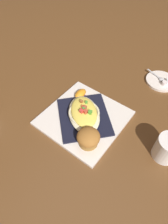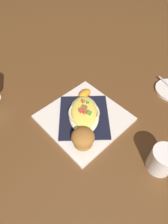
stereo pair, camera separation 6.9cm
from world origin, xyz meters
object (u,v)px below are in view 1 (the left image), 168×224
Objects in this scene: muffin at (88,138)px; coffee_mug at (167,149)px; creamer_cup_0 at (165,83)px; orange_garnish at (81,94)px; spoon at (160,78)px; square_plate at (84,118)px; gratin_dish at (84,113)px; creamer_saucer at (161,81)px.

coffee_mug reaches higher than muffin.
creamer_cup_0 is (-0.31, -0.14, -0.02)m from coffee_mug.
orange_garnish is 0.37m from spoon.
orange_garnish is at bearing -134.56° from square_plate.
spoon is at bearing -128.31° from creamer_cup_0.
creamer_cup_0 is at bearing 155.19° from gratin_dish.
orange_garnish is at bearing -94.74° from coffee_mug.
gratin_dish is 1.91× the size of coffee_mug.
orange_garnish is at bearing -36.17° from creamer_saucer.
spoon is 0.04m from creamer_cup_0.
orange_garnish is (-0.08, -0.08, 0.02)m from square_plate.
square_plate is at bearing -134.44° from muffin.
coffee_mug is at bearing 85.26° from orange_garnish.
square_plate is at bearing -19.45° from spoon.
orange_garnish is at bearing -34.80° from spoon.
coffee_mug is at bearing 98.50° from square_plate.
creamer_cup_0 is (0.02, 0.03, 0.00)m from spoon.
square_plate is at bearing 45.44° from orange_garnish.
gratin_dish is at bearing -20.76° from creamer_saucer.
creamer_cup_0 is (-0.36, 0.16, 0.01)m from square_plate.
muffin is 0.22m from orange_garnish.
spoon is (-0.38, 0.13, 0.01)m from square_plate.
square_plate is 0.03m from gratin_dish.
muffin is 0.46m from spoon.
coffee_mug is (-0.04, 0.30, 0.03)m from square_plate.
gratin_dish is 3.07× the size of orange_garnish.
orange_garnish reaches higher than creamer_cup_0.
square_plate is 0.31m from coffee_mug.
muffin reaches higher than creamer_saucer.
square_plate is at bearing -24.81° from creamer_cup_0.
square_plate is 0.39m from creamer_cup_0.
gratin_dish is 0.11m from muffin.
gratin_dish reaches higher than creamer_cup_0.
spoon reaches higher than square_plate.
orange_garnish is at bearing -40.80° from creamer_cup_0.
creamer_saucer is (-0.46, 0.06, -0.04)m from muffin.
muffin is 0.58× the size of creamer_saucer.
creamer_saucer is at bearing 71.50° from spoon.
muffin is (0.08, 0.08, 0.04)m from square_plate.
creamer_cup_0 is at bearing 139.20° from orange_garnish.
coffee_mug reaches higher than square_plate.
square_plate and creamer_saucer have the same top height.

